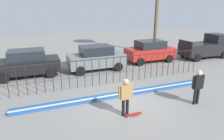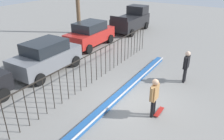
{
  "view_description": "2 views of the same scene",
  "coord_description": "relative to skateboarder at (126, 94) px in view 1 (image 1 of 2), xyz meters",
  "views": [
    {
      "loc": [
        -4.05,
        -8.36,
        4.72
      ],
      "look_at": [
        -0.09,
        1.73,
        1.3
      ],
      "focal_mm": 32.19,
      "sensor_mm": 36.0,
      "label": 1
    },
    {
      "loc": [
        -8.15,
        -3.69,
        5.85
      ],
      "look_at": [
        0.32,
        1.53,
        1.19
      ],
      "focal_mm": 36.0,
      "sensor_mm": 36.0,
      "label": 2
    }
  ],
  "objects": [
    {
      "name": "ground_plane",
      "position": [
        0.53,
        1.03,
        -1.06
      ],
      "size": [
        60.0,
        60.0,
        0.0
      ],
      "primitive_type": "plane",
      "color": "gray"
    },
    {
      "name": "bowl_coping_ledge",
      "position": [
        0.53,
        1.94,
        -0.94
      ],
      "size": [
        11.0,
        0.41,
        0.27
      ],
      "color": "#235699",
      "rests_on": "ground"
    },
    {
      "name": "perimeter_fence",
      "position": [
        0.53,
        3.95,
        0.01
      ],
      "size": [
        14.04,
        0.04,
        1.72
      ],
      "color": "black",
      "rests_on": "ground"
    },
    {
      "name": "skateboarder",
      "position": [
        0.0,
        0.0,
        0.0
      ],
      "size": [
        0.71,
        0.27,
        1.76
      ],
      "rotation": [
        0.0,
        0.0,
        -0.05
      ],
      "color": "black",
      "rests_on": "ground"
    },
    {
      "name": "skateboard",
      "position": [
        0.34,
        -0.17,
        -1.0
      ],
      "size": [
        0.8,
        0.2,
        0.07
      ],
      "rotation": [
        0.0,
        0.0,
        0.02
      ],
      "color": "#A51E19",
      "rests_on": "ground"
    },
    {
      "name": "camera_operator",
      "position": [
        3.81,
        -0.28,
        0.02
      ],
      "size": [
        0.72,
        0.27,
        1.79
      ],
      "rotation": [
        0.0,
        0.0,
        2.52
      ],
      "color": "black",
      "rests_on": "ground"
    },
    {
      "name": "parked_car_black",
      "position": [
        -4.09,
        7.39,
        -0.08
      ],
      "size": [
        4.3,
        2.12,
        1.9
      ],
      "rotation": [
        0.0,
        0.0,
        -0.04
      ],
      "color": "black",
      "rests_on": "ground"
    },
    {
      "name": "parked_car_gray",
      "position": [
        0.84,
        7.13,
        -0.08
      ],
      "size": [
        4.3,
        2.12,
        1.9
      ],
      "rotation": [
        0.0,
        0.0,
        -0.05
      ],
      "color": "slate",
      "rests_on": "ground"
    },
    {
      "name": "parked_car_red",
      "position": [
        6.04,
        7.78,
        -0.08
      ],
      "size": [
        4.3,
        2.12,
        1.9
      ],
      "rotation": [
        0.0,
        0.0,
        -0.02
      ],
      "color": "#B2231E",
      "rests_on": "ground"
    },
    {
      "name": "pickup_truck",
      "position": [
        11.84,
        7.08,
        -0.02
      ],
      "size": [
        4.7,
        2.12,
        2.24
      ],
      "rotation": [
        0.0,
        0.0,
        0.09
      ],
      "color": "black",
      "rests_on": "ground"
    }
  ]
}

